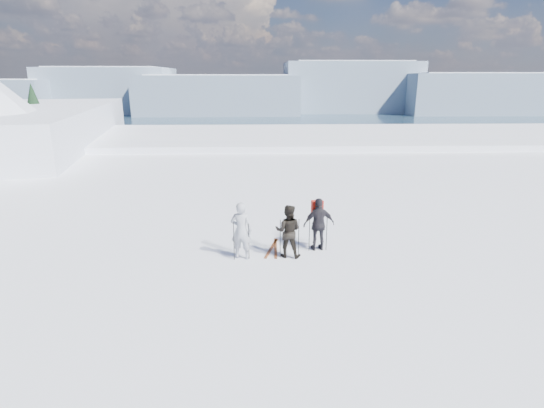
{
  "coord_description": "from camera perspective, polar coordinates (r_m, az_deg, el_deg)",
  "views": [
    {
      "loc": [
        -2.02,
        -9.62,
        5.42
      ],
      "look_at": [
        -1.57,
        3.0,
        1.67
      ],
      "focal_mm": 28.0,
      "sensor_mm": 36.0,
      "label": 1
    }
  ],
  "objects": [
    {
      "name": "lake_basin",
      "position": [
        41.42,
        0.84,
        -0.18
      ],
      "size": [
        820.0,
        820.0,
        71.62
      ],
      "color": "white",
      "rests_on": "ground"
    },
    {
      "name": "skier_grey",
      "position": [
        13.12,
        -4.16,
        -3.59
      ],
      "size": [
        0.75,
        0.57,
        1.83
      ],
      "primitive_type": "imported",
      "rotation": [
        0.0,
        0.0,
        2.93
      ],
      "color": "#9B9FA9",
      "rests_on": "ground"
    },
    {
      "name": "ski_poles",
      "position": [
        13.37,
        1.56,
        -4.53
      ],
      "size": [
        3.0,
        0.7,
        1.28
      ],
      "color": "black",
      "rests_on": "ground"
    },
    {
      "name": "skier_pack",
      "position": [
        13.84,
        6.32,
        -2.74
      ],
      "size": [
        1.07,
        0.56,
        1.75
      ],
      "primitive_type": "imported",
      "rotation": [
        0.0,
        0.0,
        3.28
      ],
      "color": "black",
      "rests_on": "ground"
    },
    {
      "name": "far_mountain_range",
      "position": [
        465.65,
        1.92,
        14.99
      ],
      "size": [
        770.0,
        110.0,
        53.0
      ],
      "color": "slate",
      "rests_on": "ground"
    },
    {
      "name": "skis_loose",
      "position": [
        14.13,
        0.2,
        -5.95
      ],
      "size": [
        0.53,
        1.7,
        0.03
      ],
      "color": "black",
      "rests_on": "ground"
    },
    {
      "name": "skier_dark",
      "position": [
        13.26,
        2.17,
        -3.65
      ],
      "size": [
        0.94,
        0.8,
        1.7
      ],
      "primitive_type": "imported",
      "rotation": [
        0.0,
        0.0,
        2.93
      ],
      "color": "black",
      "rests_on": "ground"
    },
    {
      "name": "backpack",
      "position": [
        13.74,
        6.18,
        2.08
      ],
      "size": [
        0.4,
        0.26,
        0.52
      ],
      "primitive_type": "cube",
      "rotation": [
        0.0,
        0.0,
        3.28
      ],
      "color": "red",
      "rests_on": "skier_pack"
    }
  ]
}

